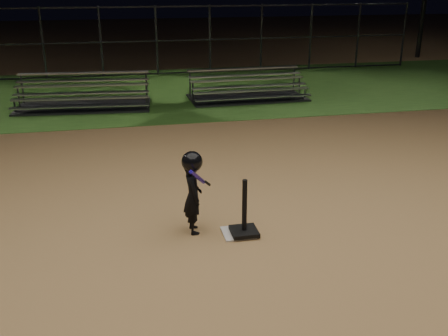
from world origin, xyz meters
TOP-DOWN VIEW (x-y plane):
  - ground at (0.00, 0.00)m, footprint 80.00×80.00m
  - grass_strip at (0.00, 10.00)m, footprint 60.00×8.00m
  - home_plate at (0.00, 0.00)m, footprint 0.45×0.45m
  - batting_tee at (0.07, -0.05)m, footprint 0.38×0.38m
  - child_batter at (-0.62, 0.21)m, footprint 0.42×0.59m
  - bleacher_left at (-2.50, 8.31)m, footprint 3.81×2.09m
  - bleacher_right at (2.29, 8.39)m, footprint 3.51×1.78m
  - backstop_fence at (0.00, 13.00)m, footprint 20.08×0.08m

SIDE VIEW (x-z plane):
  - ground at x=0.00m, z-range 0.00..0.00m
  - grass_strip at x=0.00m, z-range 0.00..0.01m
  - home_plate at x=0.00m, z-range 0.00..0.02m
  - bleacher_right at x=2.29m, z-range -0.25..0.60m
  - batting_tee at x=0.07m, z-range -0.24..0.60m
  - bleacher_left at x=-2.50m, z-range -0.26..0.63m
  - child_batter at x=-0.62m, z-range 0.04..1.27m
  - backstop_fence at x=0.00m, z-range 0.00..2.50m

